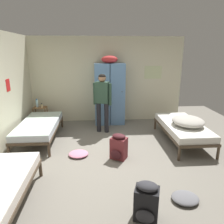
{
  "coord_description": "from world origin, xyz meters",
  "views": [
    {
      "loc": [
        -0.32,
        -4.03,
        2.2
      ],
      "look_at": [
        0.0,
        0.26,
        0.95
      ],
      "focal_mm": 33.73,
      "sensor_mm": 36.0,
      "label": 1
    }
  ],
  "objects_px": {
    "shelf_unit": "(41,114)",
    "backpack_maroon": "(119,147)",
    "locker_bank": "(110,93)",
    "bed_right": "(182,127)",
    "bed_left_rear": "(39,126)",
    "lotion_bottle": "(42,106)",
    "bedding_heap": "(188,121)",
    "clothes_pile_pink": "(79,154)",
    "clothes_pile_grey": "(185,198)",
    "person_traveler": "(102,98)",
    "backpack_black": "(146,202)",
    "water_bottle": "(37,103)"
  },
  "relations": [
    {
      "from": "bedding_heap",
      "to": "lotion_bottle",
      "type": "relative_size",
      "value": 6.27
    },
    {
      "from": "person_traveler",
      "to": "backpack_black",
      "type": "bearing_deg",
      "value": -81.58
    },
    {
      "from": "shelf_unit",
      "to": "bed_right",
      "type": "height_order",
      "value": "shelf_unit"
    },
    {
      "from": "bed_right",
      "to": "backpack_black",
      "type": "bearing_deg",
      "value": -121.16
    },
    {
      "from": "bedding_heap",
      "to": "backpack_black",
      "type": "xyz_separation_m",
      "value": [
        -1.52,
        -2.28,
        -0.34
      ]
    },
    {
      "from": "locker_bank",
      "to": "clothes_pile_grey",
      "type": "bearing_deg",
      "value": -76.06
    },
    {
      "from": "shelf_unit",
      "to": "bedding_heap",
      "type": "height_order",
      "value": "bedding_heap"
    },
    {
      "from": "locker_bank",
      "to": "shelf_unit",
      "type": "distance_m",
      "value": 2.2
    },
    {
      "from": "backpack_maroon",
      "to": "clothes_pile_grey",
      "type": "xyz_separation_m",
      "value": [
        0.88,
        -1.39,
        -0.21
      ]
    },
    {
      "from": "locker_bank",
      "to": "bed_right",
      "type": "distance_m",
      "value": 2.4
    },
    {
      "from": "backpack_black",
      "to": "clothes_pile_grey",
      "type": "height_order",
      "value": "backpack_black"
    },
    {
      "from": "clothes_pile_pink",
      "to": "lotion_bottle",
      "type": "bearing_deg",
      "value": 121.11
    },
    {
      "from": "shelf_unit",
      "to": "backpack_black",
      "type": "height_order",
      "value": "shelf_unit"
    },
    {
      "from": "locker_bank",
      "to": "backpack_black",
      "type": "distance_m",
      "value": 4.08
    },
    {
      "from": "bed_right",
      "to": "lotion_bottle",
      "type": "relative_size",
      "value": 14.72
    },
    {
      "from": "shelf_unit",
      "to": "bedding_heap",
      "type": "xyz_separation_m",
      "value": [
        3.87,
        -1.67,
        0.25
      ]
    },
    {
      "from": "bed_right",
      "to": "bedding_heap",
      "type": "xyz_separation_m",
      "value": [
        0.05,
        -0.15,
        0.22
      ]
    },
    {
      "from": "bed_right",
      "to": "person_traveler",
      "type": "height_order",
      "value": "person_traveler"
    },
    {
      "from": "person_traveler",
      "to": "water_bottle",
      "type": "relative_size",
      "value": 6.43
    },
    {
      "from": "locker_bank",
      "to": "bed_left_rear",
      "type": "xyz_separation_m",
      "value": [
        -1.86,
        -1.21,
        -0.59
      ]
    },
    {
      "from": "bed_right",
      "to": "backpack_maroon",
      "type": "xyz_separation_m",
      "value": [
        -1.67,
        -0.73,
        -0.12
      ]
    },
    {
      "from": "bed_left_rear",
      "to": "bed_right",
      "type": "distance_m",
      "value": 3.59
    },
    {
      "from": "lotion_bottle",
      "to": "bed_left_rear",
      "type": "bearing_deg",
      "value": -80.79
    },
    {
      "from": "locker_bank",
      "to": "clothes_pile_grey",
      "type": "xyz_separation_m",
      "value": [
        0.92,
        -3.71,
        -0.92
      ]
    },
    {
      "from": "bed_right",
      "to": "locker_bank",
      "type": "bearing_deg",
      "value": 137.19
    },
    {
      "from": "water_bottle",
      "to": "locker_bank",
      "type": "bearing_deg",
      "value": 1.16
    },
    {
      "from": "shelf_unit",
      "to": "lotion_bottle",
      "type": "xyz_separation_m",
      "value": [
        0.07,
        -0.04,
        0.28
      ]
    },
    {
      "from": "shelf_unit",
      "to": "clothes_pile_grey",
      "type": "height_order",
      "value": "shelf_unit"
    },
    {
      "from": "bedding_heap",
      "to": "water_bottle",
      "type": "distance_m",
      "value": 4.3
    },
    {
      "from": "lotion_bottle",
      "to": "water_bottle",
      "type": "bearing_deg",
      "value": 158.2
    },
    {
      "from": "bedding_heap",
      "to": "backpack_black",
      "type": "relative_size",
      "value": 1.47
    },
    {
      "from": "shelf_unit",
      "to": "clothes_pile_pink",
      "type": "distance_m",
      "value": 2.46
    },
    {
      "from": "backpack_maroon",
      "to": "water_bottle",
      "type": "bearing_deg",
      "value": 134.51
    },
    {
      "from": "person_traveler",
      "to": "clothes_pile_pink",
      "type": "distance_m",
      "value": 1.76
    },
    {
      "from": "water_bottle",
      "to": "backpack_black",
      "type": "height_order",
      "value": "water_bottle"
    },
    {
      "from": "locker_bank",
      "to": "person_traveler",
      "type": "relative_size",
      "value": 1.28
    },
    {
      "from": "locker_bank",
      "to": "bedding_heap",
      "type": "bearing_deg",
      "value": -44.57
    },
    {
      "from": "clothes_pile_grey",
      "to": "person_traveler",
      "type": "bearing_deg",
      "value": 111.48
    },
    {
      "from": "person_traveler",
      "to": "bed_right",
      "type": "bearing_deg",
      "value": -23.11
    },
    {
      "from": "shelf_unit",
      "to": "lotion_bottle",
      "type": "height_order",
      "value": "lotion_bottle"
    },
    {
      "from": "bed_right",
      "to": "lotion_bottle",
      "type": "xyz_separation_m",
      "value": [
        -3.75,
        1.48,
        0.24
      ]
    },
    {
      "from": "bed_right",
      "to": "clothes_pile_grey",
      "type": "distance_m",
      "value": 2.29
    },
    {
      "from": "shelf_unit",
      "to": "backpack_maroon",
      "type": "bearing_deg",
      "value": -46.28
    },
    {
      "from": "bed_left_rear",
      "to": "clothes_pile_grey",
      "type": "xyz_separation_m",
      "value": [
        2.78,
        -2.49,
        -0.34
      ]
    },
    {
      "from": "person_traveler",
      "to": "lotion_bottle",
      "type": "distance_m",
      "value": 1.94
    },
    {
      "from": "locker_bank",
      "to": "bed_left_rear",
      "type": "distance_m",
      "value": 2.3
    },
    {
      "from": "bedding_heap",
      "to": "clothes_pile_grey",
      "type": "bearing_deg",
      "value": -113.09
    },
    {
      "from": "backpack_maroon",
      "to": "clothes_pile_grey",
      "type": "height_order",
      "value": "backpack_maroon"
    },
    {
      "from": "bed_right",
      "to": "clothes_pile_pink",
      "type": "bearing_deg",
      "value": -167.73
    },
    {
      "from": "bedding_heap",
      "to": "water_bottle",
      "type": "bearing_deg",
      "value": 156.85
    }
  ]
}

